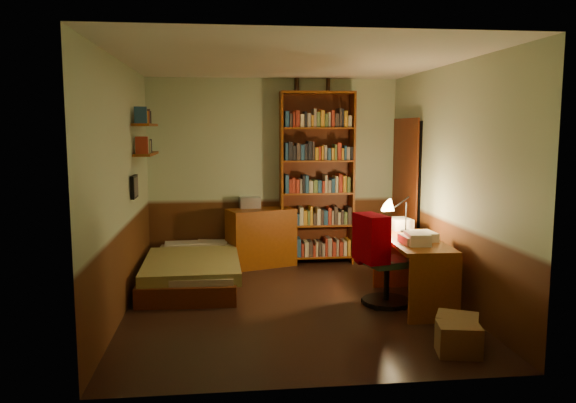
{
  "coord_description": "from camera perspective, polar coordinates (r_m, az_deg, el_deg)",
  "views": [
    {
      "loc": [
        -0.72,
        -5.9,
        1.91
      ],
      "look_at": [
        0.0,
        0.25,
        1.1
      ],
      "focal_mm": 35.0,
      "sensor_mm": 36.0,
      "label": 1
    }
  ],
  "objects": [
    {
      "name": "framed_picture",
      "position": [
        6.61,
        -15.35,
        1.46
      ],
      "size": [
        0.04,
        0.32,
        0.26
      ],
      "primitive_type": "cube",
      "color": "black",
      "rests_on": "wall_left"
    },
    {
      "name": "desk_lamp",
      "position": [
        6.63,
        11.93,
        -0.43
      ],
      "size": [
        0.24,
        0.24,
        0.62
      ],
      "primitive_type": "cone",
      "rotation": [
        0.0,
        0.0,
        0.4
      ],
      "color": "black",
      "rests_on": "desk"
    },
    {
      "name": "bottle_left",
      "position": [
        7.95,
        0.9,
        11.98
      ],
      "size": [
        0.07,
        0.07,
        0.25
      ],
      "primitive_type": "cylinder",
      "rotation": [
        0.0,
        0.0,
        -0.11
      ],
      "color": "black",
      "rests_on": "bookshelf"
    },
    {
      "name": "wall_shelf_upper",
      "position": [
        7.06,
        -14.3,
        7.55
      ],
      "size": [
        0.2,
        0.9,
        0.03
      ],
      "primitive_type": "cube",
      "color": "#6C320D",
      "rests_on": "wall_left"
    },
    {
      "name": "ceiling",
      "position": [
        5.98,
        0.29,
        14.17
      ],
      "size": [
        3.5,
        4.0,
        0.02
      ],
      "primitive_type": "cube",
      "color": "silver",
      "rests_on": "wall_back"
    },
    {
      "name": "floor",
      "position": [
        6.24,
        0.27,
        -10.45
      ],
      "size": [
        3.5,
        4.0,
        0.02
      ],
      "primitive_type": "cube",
      "color": "black",
      "rests_on": "ground"
    },
    {
      "name": "wall_right",
      "position": [
        6.43,
        16.06,
        1.72
      ],
      "size": [
        0.02,
        4.0,
        2.6
      ],
      "primitive_type": "cube",
      "color": "#A7BC98",
      "rests_on": "ground"
    },
    {
      "name": "desk",
      "position": [
        6.32,
        12.57,
        -6.98
      ],
      "size": [
        0.59,
        1.34,
        0.71
      ],
      "primitive_type": "cube",
      "rotation": [
        0.0,
        0.0,
        -0.03
      ],
      "color": "#6C320D",
      "rests_on": "ground"
    },
    {
      "name": "bottle_right",
      "position": [
        8.02,
        4.1,
        11.79
      ],
      "size": [
        0.07,
        0.07,
        0.21
      ],
      "primitive_type": "cylinder",
      "rotation": [
        0.0,
        0.0,
        -0.36
      ],
      "color": "black",
      "rests_on": "bookshelf"
    },
    {
      "name": "bookshelf",
      "position": [
        7.89,
        2.94,
        2.33
      ],
      "size": [
        1.04,
        0.33,
        2.41
      ],
      "primitive_type": "cube",
      "rotation": [
        0.0,
        0.0,
        -0.01
      ],
      "color": "#6C320D",
      "rests_on": "ground"
    },
    {
      "name": "bed",
      "position": [
        7.07,
        -9.65,
        -5.85
      ],
      "size": [
        1.13,
        2.03,
        0.59
      ],
      "primitive_type": "cube",
      "rotation": [
        0.0,
        0.0,
        -0.03
      ],
      "color": "olive",
      "rests_on": "ground"
    },
    {
      "name": "wall_back",
      "position": [
        7.96,
        -1.48,
        3.06
      ],
      "size": [
        3.5,
        0.02,
        2.6
      ],
      "primitive_type": "cube",
      "color": "#A7BC98",
      "rests_on": "ground"
    },
    {
      "name": "mini_stereo",
      "position": [
        7.87,
        -3.9,
        -0.09
      ],
      "size": [
        0.3,
        0.24,
        0.15
      ],
      "primitive_type": "cube",
      "rotation": [
        0.0,
        0.0,
        0.08
      ],
      "color": "#B2B2B7",
      "rests_on": "dresser"
    },
    {
      "name": "cardboard_box_b",
      "position": [
        5.38,
        16.79,
        -12.23
      ],
      "size": [
        0.45,
        0.42,
        0.25
      ],
      "primitive_type": "cube",
      "rotation": [
        0.0,
        0.0,
        -0.47
      ],
      "color": "olive",
      "rests_on": "ground"
    },
    {
      "name": "paper_stack",
      "position": [
        6.86,
        11.28,
        -2.22
      ],
      "size": [
        0.26,
        0.34,
        0.13
      ],
      "primitive_type": "cube",
      "rotation": [
        0.0,
        0.0,
        0.09
      ],
      "color": "silver",
      "rests_on": "desk"
    },
    {
      "name": "doorway",
      "position": [
        7.65,
        11.96,
        0.47
      ],
      "size": [
        0.06,
        0.9,
        2.0
      ],
      "primitive_type": "cube",
      "color": "black",
      "rests_on": "ground"
    },
    {
      "name": "wall_left",
      "position": [
        6.02,
        -16.6,
        1.33
      ],
      "size": [
        0.02,
        4.0,
        2.6
      ],
      "primitive_type": "cube",
      "color": "#A7BC98",
      "rests_on": "ground"
    },
    {
      "name": "wall_front",
      "position": [
        4.0,
        3.77,
        -1.34
      ],
      "size": [
        3.5,
        0.02,
        2.6
      ],
      "primitive_type": "cube",
      "color": "#A7BC98",
      "rests_on": "ground"
    },
    {
      "name": "dresser",
      "position": [
        7.83,
        -2.75,
        -3.66
      ],
      "size": [
        1.0,
        0.72,
        0.8
      ],
      "primitive_type": "cube",
      "rotation": [
        0.0,
        0.0,
        0.33
      ],
      "color": "#6C320D",
      "rests_on": "ground"
    },
    {
      "name": "door_trim",
      "position": [
        7.64,
        11.71,
        0.46
      ],
      "size": [
        0.02,
        0.98,
        2.08
      ],
      "primitive_type": "cube",
      "color": "#4B1D0B",
      "rests_on": "ground"
    },
    {
      "name": "red_jacket",
      "position": [
        5.97,
        8.68,
        0.26
      ],
      "size": [
        0.36,
        0.48,
        0.51
      ],
      "primitive_type": "cube",
      "rotation": [
        0.0,
        0.0,
        -0.33
      ],
      "color": "#AF0010",
      "rests_on": "office_chair"
    },
    {
      "name": "wall_shelf_lower",
      "position": [
        7.06,
        -14.2,
        4.71
      ],
      "size": [
        0.2,
        0.9,
        0.03
      ],
      "primitive_type": "cube",
      "color": "#6C320D",
      "rests_on": "wall_left"
    },
    {
      "name": "office_chair",
      "position": [
        6.2,
        10.02,
        -6.19
      ],
      "size": [
        0.54,
        0.51,
        0.92
      ],
      "primitive_type": "cube",
      "rotation": [
        0.0,
        0.0,
        0.25
      ],
      "color": "#305339",
      "rests_on": "ground"
    },
    {
      "name": "cardboard_box_a",
      "position": [
        5.11,
        16.93,
        -13.26
      ],
      "size": [
        0.4,
        0.35,
        0.26
      ],
      "primitive_type": "cube",
      "rotation": [
        0.0,
        0.0,
        -0.2
      ],
      "color": "olive",
      "rests_on": "ground"
    }
  ]
}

